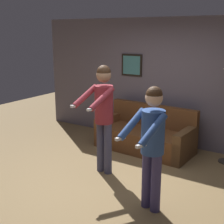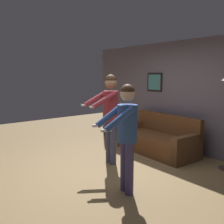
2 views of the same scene
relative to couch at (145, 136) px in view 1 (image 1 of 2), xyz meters
name	(u,v)px [view 1 (image 1 of 2)]	position (x,y,z in m)	size (l,w,h in m)	color
ground_plane	(113,183)	(0.23, -1.58, -0.28)	(12.00, 12.00, 0.00)	olive
back_wall_assembly	(172,83)	(0.26, 0.63, 1.02)	(6.40, 0.10, 2.60)	slate
couch	(145,136)	(0.00, 0.00, 0.00)	(1.94, 0.95, 0.87)	brown
person_standing_left	(103,109)	(-0.11, -1.33, 0.83)	(0.48, 0.73, 1.81)	#424361
person_standing_right	(152,138)	(1.05, -1.93, 0.73)	(0.53, 0.67, 1.67)	#403A6D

